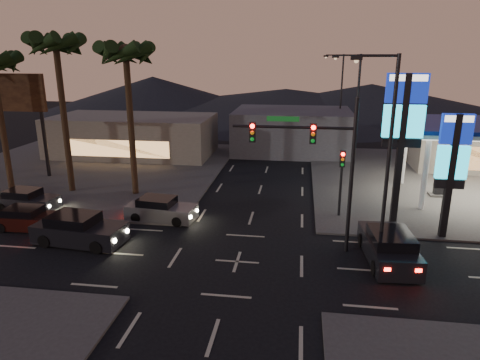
% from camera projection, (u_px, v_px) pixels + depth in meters
% --- Properties ---
extents(ground, '(140.00, 140.00, 0.00)m').
position_uv_depth(ground, '(237.00, 262.00, 21.35)').
color(ground, black).
rests_on(ground, ground).
extents(corner_lot_ne, '(24.00, 24.00, 0.12)m').
position_uv_depth(corner_lot_ne, '(463.00, 183.00, 34.36)').
color(corner_lot_ne, '#47443F').
rests_on(corner_lot_ne, ground).
extents(corner_lot_nw, '(24.00, 24.00, 0.12)m').
position_uv_depth(corner_lot_nw, '(89.00, 168.00, 38.71)').
color(corner_lot_nw, '#47443F').
rests_on(corner_lot_nw, ground).
extents(convenience_store, '(10.00, 6.00, 4.00)m').
position_uv_depth(convenience_store, '(470.00, 147.00, 38.29)').
color(convenience_store, '#726B5B').
rests_on(convenience_store, ground).
extents(pylon_sign_tall, '(2.20, 0.35, 9.00)m').
position_uv_depth(pylon_sign_tall, '(403.00, 121.00, 23.62)').
color(pylon_sign_tall, black).
rests_on(pylon_sign_tall, ground).
extents(pylon_sign_short, '(1.60, 0.35, 7.00)m').
position_uv_depth(pylon_sign_short, '(453.00, 158.00, 22.82)').
color(pylon_sign_short, black).
rests_on(pylon_sign_short, ground).
extents(traffic_signal_mast, '(6.10, 0.39, 8.00)m').
position_uv_depth(traffic_signal_mast, '(317.00, 153.00, 21.26)').
color(traffic_signal_mast, black).
rests_on(traffic_signal_mast, ground).
extents(pedestal_signal, '(0.32, 0.39, 4.30)m').
position_uv_depth(pedestal_signal, '(342.00, 173.00, 26.41)').
color(pedestal_signal, black).
rests_on(pedestal_signal, ground).
extents(streetlight_near, '(2.14, 0.25, 10.00)m').
position_uv_depth(streetlight_near, '(385.00, 150.00, 19.77)').
color(streetlight_near, black).
rests_on(streetlight_near, ground).
extents(streetlight_mid, '(2.14, 0.25, 10.00)m').
position_uv_depth(streetlight_mid, '(354.00, 113.00, 32.12)').
color(streetlight_mid, black).
rests_on(streetlight_mid, ground).
extents(streetlight_far, '(2.14, 0.25, 10.00)m').
position_uv_depth(streetlight_far, '(339.00, 96.00, 45.41)').
color(streetlight_far, black).
rests_on(streetlight_far, ground).
extents(palm_a, '(4.41, 4.41, 10.86)m').
position_uv_depth(palm_a, '(126.00, 63.00, 28.94)').
color(palm_a, black).
rests_on(palm_a, ground).
extents(palm_b, '(4.41, 4.41, 11.46)m').
position_uv_depth(palm_b, '(57.00, 54.00, 29.47)').
color(palm_b, black).
rests_on(palm_b, ground).
extents(billboard, '(6.00, 0.30, 8.50)m').
position_uv_depth(billboard, '(11.00, 101.00, 34.70)').
color(billboard, black).
rests_on(billboard, ground).
extents(building_far_west, '(16.00, 8.00, 4.00)m').
position_uv_depth(building_far_west, '(133.00, 136.00, 43.59)').
color(building_far_west, '#726B5B').
rests_on(building_far_west, ground).
extents(building_far_mid, '(12.00, 9.00, 4.40)m').
position_uv_depth(building_far_mid, '(292.00, 131.00, 45.16)').
color(building_far_mid, '#4C4C51').
rests_on(building_far_mid, ground).
extents(hill_left, '(40.00, 40.00, 6.00)m').
position_uv_depth(hill_left, '(153.00, 93.00, 80.89)').
color(hill_left, black).
rests_on(hill_left, ground).
extents(hill_right, '(50.00, 50.00, 5.00)m').
position_uv_depth(hill_right, '(371.00, 98.00, 75.60)').
color(hill_right, black).
rests_on(hill_right, ground).
extents(hill_center, '(60.00, 60.00, 4.00)m').
position_uv_depth(hill_center, '(286.00, 100.00, 77.78)').
color(hill_center, black).
rests_on(hill_center, ground).
extents(car_lane_a_front, '(5.18, 2.54, 1.64)m').
position_uv_depth(car_lane_a_front, '(79.00, 230.00, 23.29)').
color(car_lane_a_front, black).
rests_on(car_lane_a_front, ground).
extents(car_lane_a_mid, '(4.06, 1.75, 1.31)m').
position_uv_depth(car_lane_a_mid, '(27.00, 219.00, 25.28)').
color(car_lane_a_mid, black).
rests_on(car_lane_a_mid, ground).
extents(car_lane_b_front, '(4.51, 2.26, 1.43)m').
position_uv_depth(car_lane_b_front, '(161.00, 210.00, 26.64)').
color(car_lane_b_front, slate).
rests_on(car_lane_b_front, ground).
extents(car_lane_b_mid, '(4.32, 2.04, 1.37)m').
position_uv_depth(car_lane_b_mid, '(26.00, 200.00, 28.42)').
color(car_lane_b_mid, black).
rests_on(car_lane_b_mid, ground).
extents(suv_station, '(2.44, 5.10, 1.65)m').
position_uv_depth(suv_station, '(389.00, 247.00, 21.20)').
color(suv_station, black).
rests_on(suv_station, ground).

